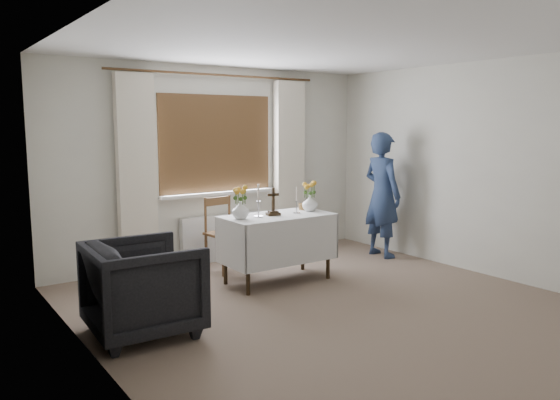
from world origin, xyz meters
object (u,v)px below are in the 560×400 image
at_px(wooden_chair, 226,235).
at_px(altar_table, 278,248).
at_px(wooden_cross, 273,202).
at_px(flower_vase_left, 240,210).
at_px(person, 382,195).
at_px(armchair, 144,288).
at_px(flower_vase_right, 310,203).

bearing_deg(wooden_chair, altar_table, -77.39).
xyz_separation_m(wooden_cross, flower_vase_left, (-0.42, 0.01, -0.06)).
relative_size(person, wooden_cross, 5.38).
relative_size(armchair, person, 0.53).
distance_m(wooden_chair, wooden_cross, 0.87).
bearing_deg(wooden_cross, armchair, -149.07).
height_order(altar_table, person, person).
xyz_separation_m(person, flower_vase_left, (-2.31, -0.18, 0.03)).
distance_m(wooden_chair, armchair, 2.07).
relative_size(wooden_chair, flower_vase_left, 4.64).
bearing_deg(armchair, flower_vase_right, -71.16).
bearing_deg(flower_vase_left, person, 4.41).
relative_size(altar_table, wooden_cross, 4.00).
bearing_deg(flower_vase_left, wooden_cross, -1.30).
distance_m(flower_vase_left, flower_vase_right, 0.94).
bearing_deg(flower_vase_right, wooden_cross, -178.87).
bearing_deg(person, flower_vase_right, 98.89).
bearing_deg(wooden_cross, flower_vase_left, -170.64).
bearing_deg(altar_table, wooden_chair, 109.39).
height_order(wooden_chair, armchair, wooden_chair).
xyz_separation_m(altar_table, wooden_cross, (-0.05, 0.01, 0.54)).
xyz_separation_m(wooden_chair, person, (2.09, -0.52, 0.38)).
bearing_deg(flower_vase_right, flower_vase_left, -179.95).
bearing_deg(wooden_chair, person, -20.78).
bearing_deg(wooden_cross, person, 16.33).
relative_size(altar_table, person, 0.74).
height_order(wooden_chair, person, person).
relative_size(wooden_chair, person, 0.54).
bearing_deg(wooden_chair, wooden_cross, -80.96).
xyz_separation_m(wooden_chair, flower_vase_right, (0.73, -0.70, 0.41)).
height_order(wooden_chair, flower_vase_left, flower_vase_left).
height_order(person, flower_vase_left, person).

